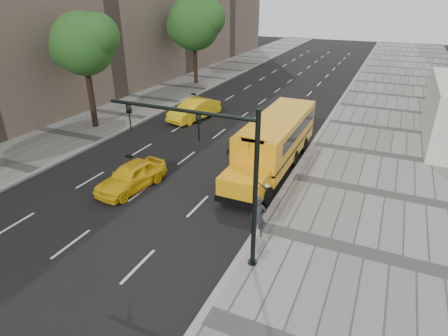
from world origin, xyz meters
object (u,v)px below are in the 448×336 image
at_px(school_bus, 276,138).
at_px(tree_b, 84,43).
at_px(taxi_near, 131,176).
at_px(taxi_far, 194,110).
at_px(tree_c, 195,23).
at_px(pedestrian, 258,217).
at_px(traffic_signal, 219,166).

bearing_deg(school_bus, tree_b, 176.94).
distance_m(taxi_near, taxi_far, 12.43).
distance_m(tree_c, school_bus, 23.51).
distance_m(taxi_near, pedestrian, 7.97).
bearing_deg(tree_b, taxi_far, 40.19).
height_order(taxi_near, pedestrian, pedestrian).
bearing_deg(taxi_far, pedestrian, -38.73).
relative_size(tree_c, school_bus, 0.82).
bearing_deg(traffic_signal, taxi_near, 154.14).
bearing_deg(traffic_signal, tree_b, 146.42).
bearing_deg(taxi_near, traffic_signal, -17.93).
height_order(tree_b, pedestrian, tree_b).
xyz_separation_m(pedestrian, traffic_signal, (-0.96, -1.81, 2.99)).
relative_size(tree_c, taxi_far, 1.87).
height_order(taxi_near, taxi_far, taxi_far).
bearing_deg(taxi_near, pedestrian, -3.06).
xyz_separation_m(tree_b, taxi_far, (6.03, 5.09, -5.57)).
height_order(taxi_far, traffic_signal, traffic_signal).
relative_size(tree_b, tree_c, 0.91).
xyz_separation_m(tree_c, traffic_signal, (15.58, -27.08, -2.55)).
relative_size(tree_c, pedestrian, 4.95).
distance_m(school_bus, traffic_signal, 9.87).
bearing_deg(school_bus, taxi_near, -134.65).
relative_size(taxi_far, traffic_signal, 0.79).
bearing_deg(school_bus, traffic_signal, -85.86).
bearing_deg(tree_b, pedestrian, -27.31).
bearing_deg(pedestrian, tree_b, 133.74).
distance_m(school_bus, taxi_near, 8.83).
distance_m(tree_b, taxi_far, 9.66).
bearing_deg(pedestrian, traffic_signal, -136.90).
height_order(pedestrian, traffic_signal, traffic_signal).
height_order(school_bus, pedestrian, school_bus).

